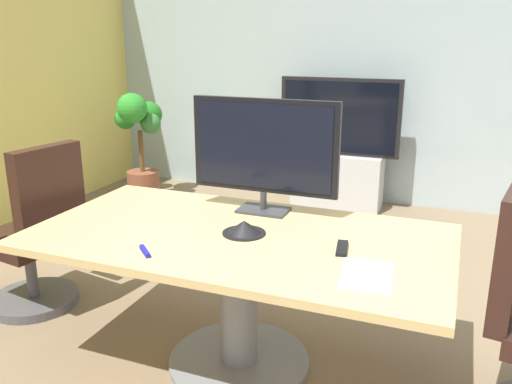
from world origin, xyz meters
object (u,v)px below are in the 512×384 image
conference_table (238,267)px  office_chair_left (37,242)px  tv_monitor (264,149)px  conference_phone (244,228)px  remote_control (342,248)px  wall_display_unit (338,164)px  potted_plant (140,138)px

conference_table → office_chair_left: size_ratio=1.92×
tv_monitor → conference_phone: 0.50m
tv_monitor → remote_control: 0.76m
wall_display_unit → conference_table: bearing=-87.1°
remote_control → tv_monitor: bearing=134.3°
remote_control → office_chair_left: bearing=167.5°
office_chair_left → wall_display_unit: wall_display_unit is taller
potted_plant → remote_control: size_ratio=6.77×
conference_table → office_chair_left: office_chair_left is taller
office_chair_left → potted_plant: bearing=-153.1°
wall_display_unit → remote_control: 3.01m
conference_table → remote_control: remote_control is taller
conference_table → potted_plant: potted_plant is taller
office_chair_left → tv_monitor: (1.42, 0.29, 0.65)m
office_chair_left → conference_phone: bearing=95.9°
potted_plant → tv_monitor: bearing=-43.1°
tv_monitor → wall_display_unit: size_ratio=0.64×
office_chair_left → tv_monitor: tv_monitor is taller
office_chair_left → wall_display_unit: bearing=164.8°
conference_table → potted_plant: 3.23m
wall_display_unit → conference_phone: (0.18, -2.89, 0.34)m
office_chair_left → tv_monitor: bearing=110.7°
conference_table → remote_control: bearing=-1.6°
conference_phone → remote_control: size_ratio=1.29×
conference_phone → wall_display_unit: bearing=93.5°
conference_phone → remote_control: conference_phone is taller
conference_table → tv_monitor: 0.67m
tv_monitor → remote_control: size_ratio=4.94×
conference_table → office_chair_left: 1.43m
tv_monitor → potted_plant: size_ratio=0.73×
potted_plant → remote_control: potted_plant is taller
conference_phone → potted_plant: bearing=132.5°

